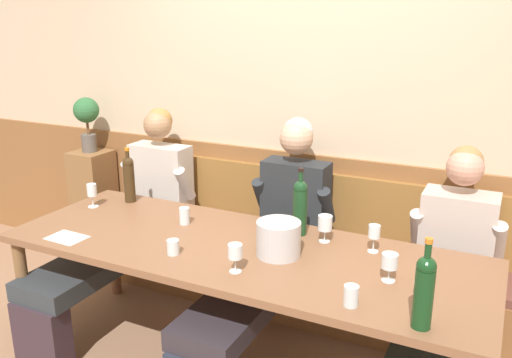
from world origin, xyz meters
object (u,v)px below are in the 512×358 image
person_left_seat (446,284)px  ice_bucket (279,239)px  wine_bottle_clear_water (300,206)px  water_tumbler_left (173,247)px  wine_bottle_amber_mid (424,290)px  wine_glass_left_end (374,233)px  water_tumbler_center (184,216)px  wall_bench (292,270)px  dining_table (239,259)px  wine_bottle_green_tall (129,178)px  wine_glass_right_end (235,253)px  wine_glass_mid_left (325,224)px  potted_plant (87,117)px  water_tumbler_right (351,296)px  person_right_seat (127,220)px  wine_glass_center_rear (390,262)px  wine_glass_near_bucket (92,191)px  person_center_right_seat (270,245)px

person_left_seat → ice_bucket: person_left_seat is taller
wine_bottle_clear_water → water_tumbler_left: (-0.48, -0.53, -0.13)m
ice_bucket → wine_bottle_amber_mid: bearing=-25.0°
wine_glass_left_end → water_tumbler_center: (-1.09, -0.10, -0.05)m
wall_bench → dining_table: (0.00, -0.75, 0.40)m
wine_bottle_green_tall → wine_glass_right_end: bearing=-28.2°
wine_glass_mid_left → water_tumbler_center: wine_glass_mid_left is taller
wine_glass_left_end → wine_bottle_amber_mid: bearing=-60.5°
potted_plant → water_tumbler_right: bearing=-24.4°
wine_glass_left_end → potted_plant: (-2.39, 0.53, 0.33)m
ice_bucket → wine_bottle_clear_water: wine_bottle_clear_water is taller
water_tumbler_center → person_right_seat: bearing=162.7°
dining_table → wine_glass_center_rear: bearing=-2.4°
ice_bucket → wine_glass_left_end: (0.42, 0.25, 0.01)m
wine_glass_mid_left → water_tumbler_left: wine_glass_mid_left is taller
wall_bench → water_tumbler_left: wall_bench is taller
wine_glass_mid_left → water_tumbler_left: 0.81m
person_right_seat → wine_glass_left_end: (1.68, -0.08, 0.25)m
wine_glass_left_end → water_tumbler_right: 0.58m
wine_glass_center_rear → water_tumbler_right: 0.31m
ice_bucket → wine_bottle_amber_mid: 0.85m
wine_bottle_amber_mid → wine_bottle_clear_water: 1.02m
wine_bottle_clear_water → wine_glass_near_bucket: bearing=-173.0°
wine_glass_left_end → water_tumbler_left: (-0.91, -0.48, -0.07)m
person_center_right_seat → person_left_seat: size_ratio=1.00×
wine_glass_near_bucket → water_tumbler_right: (1.84, -0.46, -0.06)m
ice_bucket → water_tumbler_right: bearing=-34.1°
wine_glass_mid_left → water_tumbler_left: size_ratio=1.93×
wine_glass_right_end → potted_plant: (-1.86, 1.05, 0.33)m
dining_table → person_center_right_seat: (0.02, 0.34, -0.05)m
wall_bench → water_tumbler_left: (-0.26, -0.98, 0.51)m
person_right_seat → water_tumbler_right: (1.74, -0.66, 0.19)m
potted_plant → person_right_seat: bearing=-32.3°
wine_glass_near_bucket → water_tumbler_center: bearing=1.0°
wine_glass_right_end → potted_plant: potted_plant is taller
water_tumbler_left → person_left_seat: bearing=24.5°
water_tumbler_center → potted_plant: bearing=154.0°
wall_bench → person_center_right_seat: size_ratio=2.10×
wine_glass_near_bucket → potted_plant: potted_plant is taller
wine_glass_mid_left → wine_glass_near_bucket: 1.52m
person_left_seat → water_tumbler_center: bearing=-172.2°
wall_bench → person_center_right_seat: 0.53m
ice_bucket → wine_bottle_clear_water: bearing=91.3°
potted_plant → person_left_seat: bearing=-8.9°
wine_glass_left_end → person_center_right_seat: bearing=171.6°
wine_glass_center_rear → potted_plant: bearing=162.1°
wine_glass_right_end → person_right_seat: bearing=152.6°
wine_glass_right_end → water_tumbler_center: (-0.56, 0.41, -0.05)m
wine_glass_near_bucket → water_tumbler_center: size_ratio=1.54×
water_tumbler_left → wine_glass_left_end: bearing=27.8°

